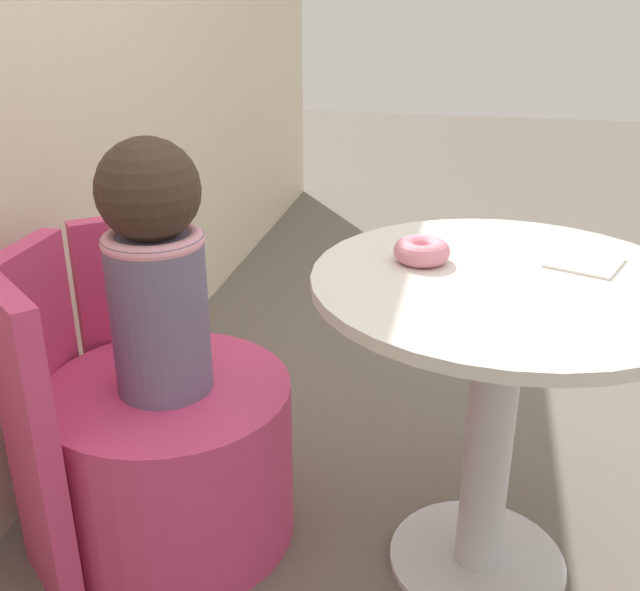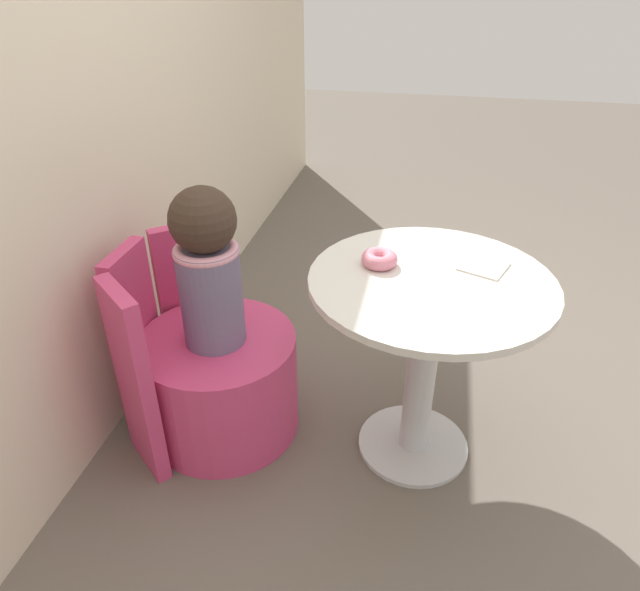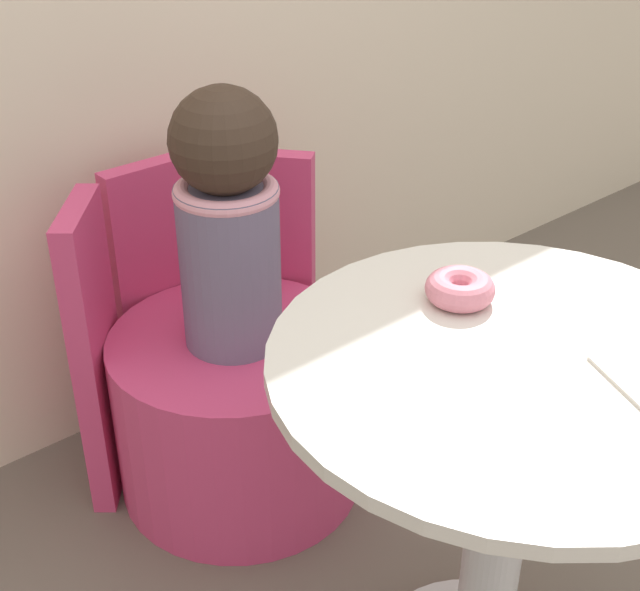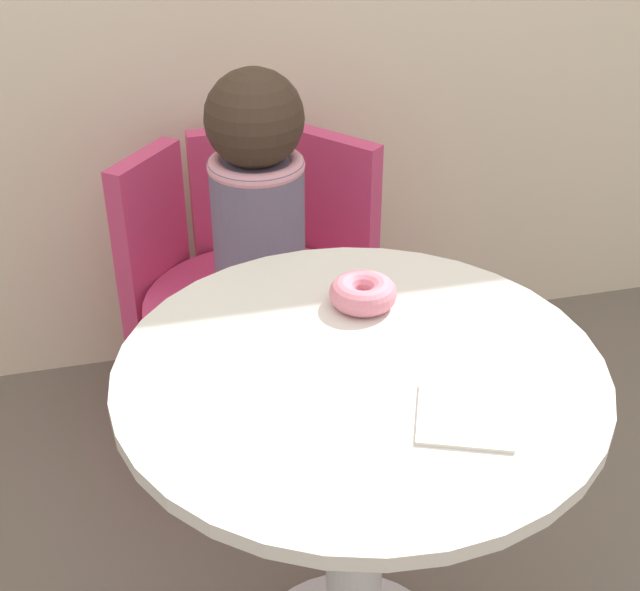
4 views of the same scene
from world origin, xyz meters
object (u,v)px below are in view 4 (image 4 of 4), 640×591
at_px(tub_chair, 264,368).
at_px(donut, 363,293).
at_px(child_figure, 257,190).
at_px(round_table, 357,460).

bearing_deg(tub_chair, donut, -81.47).
relative_size(tub_chair, child_figure, 1.00).
distance_m(round_table, donut, 0.28).
xyz_separation_m(round_table, child_figure, (-0.03, 0.72, 0.17)).
bearing_deg(donut, tub_chair, 98.53).
relative_size(round_table, tub_chair, 1.35).
relative_size(round_table, child_figure, 1.36).
bearing_deg(tub_chair, round_table, -87.73).
height_order(round_table, donut, donut).
height_order(round_table, tub_chair, round_table).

